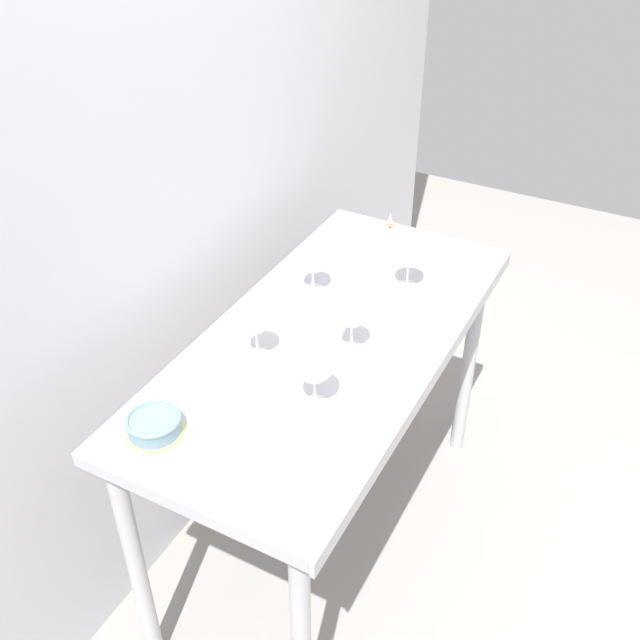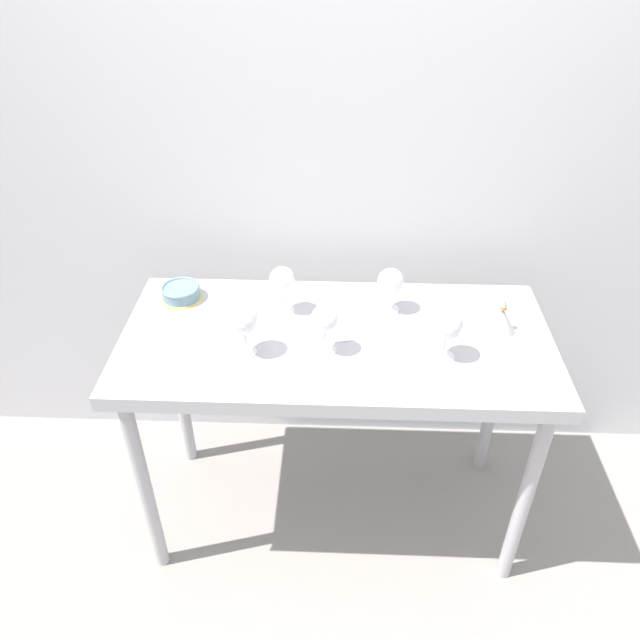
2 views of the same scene
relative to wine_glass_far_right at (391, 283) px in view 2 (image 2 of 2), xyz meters
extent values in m
plane|color=gray|center=(-0.18, -0.15, -1.01)|extent=(6.00, 6.00, 0.00)
cube|color=silver|center=(-0.18, 0.34, 0.29)|extent=(3.80, 0.04, 2.60)
cube|color=#B2B2B7|center=(-0.18, -0.15, -0.13)|extent=(1.40, 0.64, 0.04)
cube|color=#B2B2B7|center=(-0.18, -0.47, -0.14)|extent=(1.40, 0.01, 0.05)
cylinder|color=#B2B2B7|center=(-0.82, -0.41, -0.58)|extent=(0.05, 0.05, 0.86)
cylinder|color=#B2B2B7|center=(0.46, -0.41, -0.58)|extent=(0.05, 0.05, 0.86)
cylinder|color=#B2B2B7|center=(-0.82, 0.11, -0.58)|extent=(0.05, 0.05, 0.86)
cylinder|color=#B2B2B7|center=(0.46, 0.11, -0.58)|extent=(0.05, 0.05, 0.86)
cylinder|color=white|center=(0.00, 0.00, -0.11)|extent=(0.07, 0.07, 0.00)
cylinder|color=white|center=(0.00, 0.00, -0.07)|extent=(0.01, 0.01, 0.07)
sphere|color=white|center=(0.00, 0.00, 0.01)|extent=(0.09, 0.09, 0.09)
cylinder|color=maroon|center=(0.00, 0.00, -0.01)|extent=(0.06, 0.06, 0.02)
cylinder|color=white|center=(-0.36, -0.02, -0.11)|extent=(0.07, 0.07, 0.00)
cylinder|color=white|center=(-0.36, -0.02, -0.06)|extent=(0.01, 0.01, 0.09)
sphere|color=white|center=(-0.36, -0.02, 0.02)|extent=(0.08, 0.08, 0.08)
cylinder|color=maroon|center=(-0.36, -0.02, 0.00)|extent=(0.06, 0.06, 0.03)
cylinder|color=white|center=(0.15, -0.25, -0.11)|extent=(0.08, 0.08, 0.00)
cylinder|color=white|center=(0.15, -0.25, -0.07)|extent=(0.01, 0.01, 0.08)
sphere|color=white|center=(0.15, -0.25, 0.01)|extent=(0.09, 0.09, 0.09)
cylinder|color=maroon|center=(0.15, -0.25, 0.00)|extent=(0.07, 0.07, 0.02)
cylinder|color=white|center=(-0.46, -0.25, -0.11)|extent=(0.07, 0.07, 0.00)
cylinder|color=white|center=(-0.46, -0.25, -0.06)|extent=(0.01, 0.01, 0.09)
sphere|color=white|center=(-0.46, -0.25, 0.02)|extent=(0.10, 0.10, 0.10)
cylinder|color=maroon|center=(-0.46, -0.25, 0.01)|extent=(0.07, 0.07, 0.03)
cylinder|color=white|center=(-0.21, -0.24, -0.11)|extent=(0.07, 0.07, 0.00)
cylinder|color=white|center=(-0.21, -0.24, -0.06)|extent=(0.01, 0.01, 0.09)
sphere|color=white|center=(-0.21, -0.24, 0.02)|extent=(0.08, 0.08, 0.08)
cylinder|color=maroon|center=(-0.21, -0.24, 0.00)|extent=(0.06, 0.06, 0.02)
cube|color=white|center=(-0.14, -0.07, -0.11)|extent=(0.21, 0.25, 0.00)
cylinder|color=#DBCC66|center=(-0.73, 0.04, -0.11)|extent=(0.14, 0.14, 0.01)
cylinder|color=slate|center=(-0.73, 0.04, -0.09)|extent=(0.13, 0.13, 0.04)
torus|color=slate|center=(-0.73, 0.04, -0.07)|extent=(0.14, 0.14, 0.01)
cone|color=#B9B9B9|center=(0.36, -0.10, -0.07)|extent=(0.11, 0.11, 0.08)
cylinder|color=#C17F4C|center=(0.36, -0.10, -0.02)|extent=(0.02, 0.02, 0.01)
cone|color=#B9B9B9|center=(0.36, -0.10, 0.00)|extent=(0.02, 0.02, 0.03)
camera|label=1|loc=(-1.69, -0.92, 1.17)|focal=41.70mm
camera|label=2|loc=(-0.17, -1.74, 1.10)|focal=34.46mm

